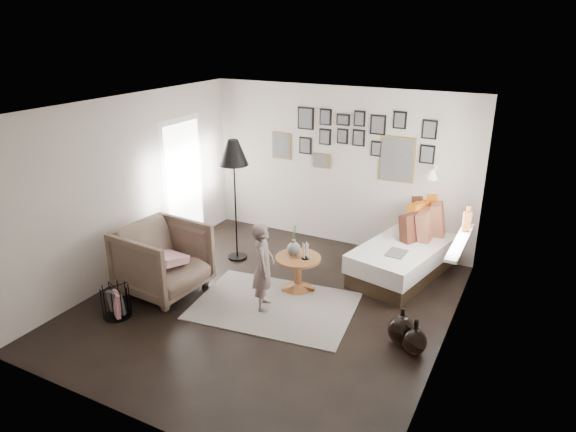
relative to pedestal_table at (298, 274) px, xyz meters
The scene contains 23 objects.
ground 0.64m from the pedestal_table, 106.73° to the right, with size 4.80×4.80×0.00m, color black.
wall_back 2.13m from the pedestal_table, 95.36° to the left, with size 4.50×4.50×0.00m, color #AEA298.
wall_front 3.16m from the pedestal_table, 93.31° to the right, with size 4.50×4.50×0.00m, color #AEA298.
wall_left 2.71m from the pedestal_table, 166.74° to the right, with size 4.80×4.80×0.00m, color #AEA298.
wall_right 2.41m from the pedestal_table, 15.35° to the right, with size 4.80×4.80×0.00m, color #AEA298.
ceiling 2.45m from the pedestal_table, 106.73° to the right, with size 4.80×4.80×0.00m, color white.
door_left 2.62m from the pedestal_table, 165.34° to the left, with size 0.00×2.14×2.14m.
window_right 2.26m from the pedestal_table, 21.04° to the left, with size 0.15×1.32×1.30m.
gallery_wall 2.36m from the pedestal_table, 86.35° to the left, with size 2.74×0.03×1.08m.
wall_sconce 2.42m from the pedestal_table, 48.60° to the left, with size 0.18×0.36×0.16m.
rug 0.61m from the pedestal_table, 97.10° to the right, with size 2.06×1.44×0.01m, color beige.
pedestal_table is the anchor object (origin of this frame).
vase 0.41m from the pedestal_table, 165.96° to the left, with size 0.18×0.18×0.45m.
candles 0.39m from the pedestal_table, ahead, with size 0.11×0.11×0.23m.
daybed 1.85m from the pedestal_table, 48.28° to the left, with size 1.40×2.35×1.09m.
magazine_on_daybed 1.40m from the pedestal_table, 31.44° to the left, with size 0.24×0.33×0.02m, color black.
armchair 1.86m from the pedestal_table, 151.32° to the right, with size 1.02×1.05×0.95m, color brown.
armchair_cushion 1.81m from the pedestal_table, 152.26° to the right, with size 0.43×0.43×0.11m, color silver.
floor_lamp 1.98m from the pedestal_table, 160.36° to the left, with size 0.44×0.44×1.91m.
magazine_basket 2.42m from the pedestal_table, 135.66° to the right, with size 0.43×0.43×0.42m.
demijohn_large 1.75m from the pedestal_table, 20.68° to the right, with size 0.31×0.31×0.47m.
demijohn_small 1.97m from the pedestal_table, 22.00° to the right, with size 0.27×0.27×0.42m.
child 0.76m from the pedestal_table, 105.51° to the right, with size 0.43×0.28×1.18m, color #6D5956.
Camera 1 is at (2.98, -5.16, 3.52)m, focal length 32.00 mm.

